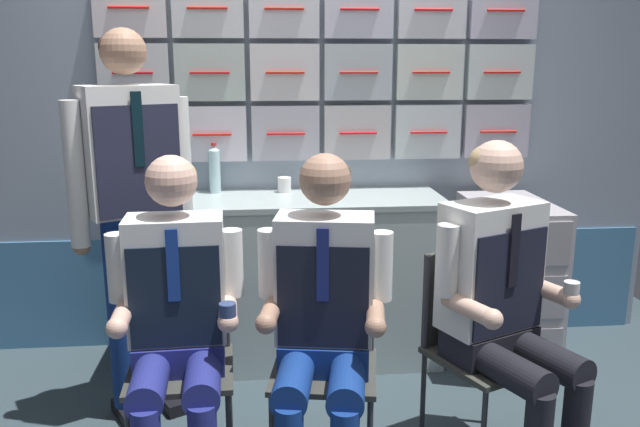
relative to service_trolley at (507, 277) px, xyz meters
name	(u,v)px	position (x,y,z in m)	size (l,w,h in m)	color
galley_bulkhead	(301,150)	(-1.08, 0.42, 0.65)	(4.20, 0.14, 2.15)	#8E9BAA
galley_counter	(292,279)	(-1.15, 0.14, -0.02)	(1.61, 0.53, 0.91)	#B3C3C1
service_trolley	(507,277)	(0.00, 0.00, 0.00)	(0.40, 0.65, 0.89)	black
folding_chair_left	(182,340)	(-1.64, -0.76, 0.05)	(0.42, 0.42, 0.85)	#2D2D33
crew_member_left	(176,312)	(-1.63, -0.92, 0.23)	(0.50, 0.63, 1.28)	black
folding_chair_right	(326,340)	(-1.06, -0.81, 0.05)	(0.46, 0.46, 0.85)	#2D2D33
crew_member_right	(323,311)	(-1.09, -0.97, 0.24)	(0.51, 0.66, 1.29)	black
folding_chair_by_counter	(473,329)	(-0.45, -0.77, 0.05)	(0.53, 0.53, 0.85)	#2D2D33
crew_member_by_counter	(504,293)	(-0.38, -0.91, 0.26)	(0.59, 0.72, 1.32)	black
crew_member_standing	(133,191)	(-1.87, -0.36, 0.58)	(0.49, 0.39, 1.75)	black
water_bottle_short	(167,174)	(-1.80, 0.16, 0.57)	(0.06, 0.06, 0.28)	silver
sparkling_bottle_green	(215,169)	(-1.56, 0.31, 0.56)	(0.06, 0.06, 0.27)	silver
water_bottle_clear	(185,170)	(-1.71, 0.24, 0.57)	(0.07, 0.07, 0.30)	#B0D7E6
coffee_cup_white	(284,184)	(-1.18, 0.30, 0.48)	(0.07, 0.07, 0.08)	white
paper_cup_tan	(167,194)	(-1.79, 0.08, 0.48)	(0.07, 0.07, 0.09)	white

